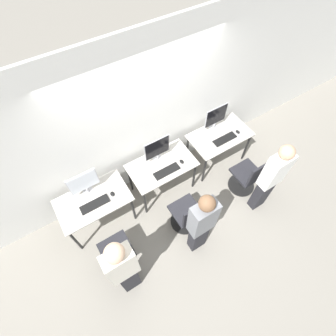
% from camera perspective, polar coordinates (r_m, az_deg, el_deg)
% --- Properties ---
extents(ground_plane, '(20.00, 20.00, 0.00)m').
position_cam_1_polar(ground_plane, '(4.77, 0.82, -7.09)').
color(ground_plane, gray).
extents(wall_back, '(12.00, 0.05, 2.80)m').
position_cam_1_polar(wall_back, '(4.00, -4.92, 10.44)').
color(wall_back, silver).
rests_on(wall_back, ground_plane).
extents(desk_left, '(1.08, 0.64, 0.75)m').
position_cam_1_polar(desk_left, '(4.17, -15.77, -7.30)').
color(desk_left, '#BCB7AD').
rests_on(desk_left, ground_plane).
extents(monitor_left, '(0.44, 0.17, 0.49)m').
position_cam_1_polar(monitor_left, '(3.95, -17.85, -3.15)').
color(monitor_left, '#B2B2B7').
rests_on(monitor_left, desk_left).
extents(keyboard_left, '(0.44, 0.15, 0.02)m').
position_cam_1_polar(keyboard_left, '(4.04, -15.63, -7.60)').
color(keyboard_left, black).
rests_on(keyboard_left, desk_left).
extents(mouse_left, '(0.06, 0.09, 0.03)m').
position_cam_1_polar(mouse_left, '(4.05, -12.00, -5.55)').
color(mouse_left, black).
rests_on(mouse_left, desk_left).
extents(office_chair_left, '(0.48, 0.48, 0.91)m').
position_cam_1_polar(office_chair_left, '(4.10, -10.69, -17.98)').
color(office_chair_left, black).
rests_on(office_chair_left, ground_plane).
extents(person_left, '(0.36, 0.22, 1.70)m').
position_cam_1_polar(person_left, '(3.46, -9.67, -20.72)').
color(person_left, '#232328').
rests_on(person_left, ground_plane).
extents(desk_center, '(1.08, 0.64, 0.75)m').
position_cam_1_polar(desk_center, '(4.33, -1.34, 0.03)').
color(desk_center, '#BCB7AD').
rests_on(desk_center, ground_plane).
extents(monitor_center, '(0.44, 0.17, 0.49)m').
position_cam_1_polar(monitor_center, '(4.10, -2.37, 4.08)').
color(monitor_center, '#B2B2B7').
rests_on(monitor_center, desk_center).
extents(keyboard_center, '(0.44, 0.15, 0.02)m').
position_cam_1_polar(keyboard_center, '(4.17, -0.27, -0.70)').
color(keyboard_center, black).
rests_on(keyboard_center, desk_center).
extents(mouse_center, '(0.06, 0.09, 0.03)m').
position_cam_1_polar(mouse_center, '(4.28, 3.00, 1.40)').
color(mouse_center, black).
rests_on(mouse_center, desk_center).
extents(office_chair_center, '(0.48, 0.48, 0.91)m').
position_cam_1_polar(office_chair_center, '(4.25, 4.26, -10.15)').
color(office_chair_center, black).
rests_on(office_chair_center, ground_plane).
extents(person_center, '(0.36, 0.21, 1.61)m').
position_cam_1_polar(person_center, '(3.68, 7.28, -11.91)').
color(person_center, '#232328').
rests_on(person_center, ground_plane).
extents(desk_right, '(1.08, 0.64, 0.75)m').
position_cam_1_polar(desk_right, '(4.80, 11.12, 6.39)').
color(desk_right, '#BCB7AD').
rests_on(desk_right, ground_plane).
extents(monitor_right, '(0.44, 0.17, 0.49)m').
position_cam_1_polar(monitor_right, '(4.63, 10.38, 10.84)').
color(monitor_right, '#B2B2B7').
rests_on(monitor_right, desk_right).
extents(keyboard_right, '(0.44, 0.15, 0.02)m').
position_cam_1_polar(keyboard_right, '(4.67, 12.26, 6.17)').
color(keyboard_right, black).
rests_on(keyboard_right, desk_right).
extents(mouse_right, '(0.06, 0.09, 0.03)m').
position_cam_1_polar(mouse_right, '(4.83, 14.95, 7.61)').
color(mouse_right, black).
rests_on(mouse_right, desk_right).
extents(office_chair_right, '(0.48, 0.48, 0.91)m').
position_cam_1_polar(office_chair_right, '(4.78, 16.95, -1.89)').
color(office_chair_right, black).
rests_on(office_chair_right, ground_plane).
extents(person_right, '(0.36, 0.21, 1.63)m').
position_cam_1_polar(person_right, '(4.26, 21.56, -1.94)').
color(person_right, '#232328').
rests_on(person_right, ground_plane).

